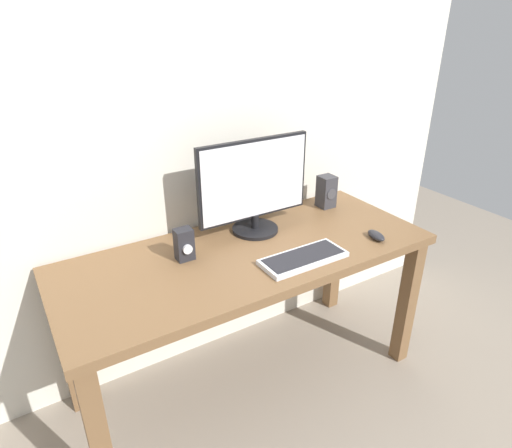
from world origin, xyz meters
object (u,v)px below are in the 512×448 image
object	(u,v)px
audio_controller	(184,244)
monitor	(254,186)
keyboard_primary	(303,258)
mouse	(376,235)
speaker_right	(326,192)
desk	(249,271)

from	to	relation	value
audio_controller	monitor	bearing A→B (deg)	11.83
keyboard_primary	mouse	size ratio (longest dim) A/B	3.42
monitor	mouse	size ratio (longest dim) A/B	5.14
mouse	speaker_right	distance (m)	0.42
monitor	keyboard_primary	size ratio (longest dim) A/B	1.50
mouse	desk	bearing A→B (deg)	170.64
desk	keyboard_primary	distance (m)	0.27
desk	keyboard_primary	bearing A→B (deg)	-51.78
monitor	speaker_right	bearing A→B (deg)	4.86
keyboard_primary	audio_controller	world-z (taller)	audio_controller
monitor	audio_controller	world-z (taller)	monitor
desk	speaker_right	xyz separation A→B (m)	(0.60, 0.20, 0.19)
monitor	mouse	distance (m)	0.61
monitor	speaker_right	xyz separation A→B (m)	(0.47, 0.04, -0.14)
desk	mouse	xyz separation A→B (m)	(0.56, -0.21, 0.12)
desk	mouse	distance (m)	0.61
keyboard_primary	speaker_right	distance (m)	0.60
desk	mouse	bearing A→B (deg)	-20.67
keyboard_primary	mouse	world-z (taller)	mouse
keyboard_primary	audio_controller	distance (m)	0.50
desk	keyboard_primary	size ratio (longest dim) A/B	4.42
monitor	mouse	bearing A→B (deg)	-40.75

